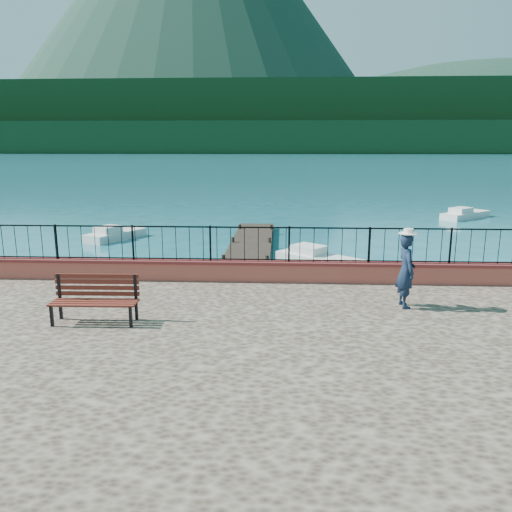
# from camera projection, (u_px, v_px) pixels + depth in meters

# --- Properties ---
(ground) EXTENTS (2000.00, 2000.00, 0.00)m
(ground) POSITION_uv_depth(u_px,v_px,m) (304.00, 381.00, 10.69)
(ground) COLOR #19596B
(ground) RESTS_ON ground
(parapet) EXTENTS (28.00, 0.46, 0.58)m
(parapet) POSITION_uv_depth(u_px,v_px,m) (299.00, 271.00, 13.98)
(parapet) COLOR #A64B3C
(parapet) RESTS_ON promenade
(railing) EXTENTS (27.00, 0.05, 0.95)m
(railing) POSITION_uv_depth(u_px,v_px,m) (300.00, 245.00, 13.81)
(railing) COLOR black
(railing) RESTS_ON parapet
(dock) EXTENTS (2.00, 16.00, 0.30)m
(dock) POSITION_uv_depth(u_px,v_px,m) (248.00, 254.00, 22.46)
(dock) COLOR #2D231C
(dock) RESTS_ON ground
(far_forest) EXTENTS (900.00, 60.00, 18.00)m
(far_forest) POSITION_uv_depth(u_px,v_px,m) (284.00, 138.00, 301.12)
(far_forest) COLOR black
(far_forest) RESTS_ON ground
(foothills) EXTENTS (900.00, 120.00, 44.00)m
(foothills) POSITION_uv_depth(u_px,v_px,m) (284.00, 120.00, 356.77)
(foothills) COLOR black
(foothills) RESTS_ON ground
(volcano) EXTENTS (560.00, 560.00, 380.00)m
(volcano) POSITION_uv_depth(u_px,v_px,m) (194.00, 1.00, 657.66)
(volcano) COLOR #142D23
(volcano) RESTS_ON ground
(companion_hill) EXTENTS (448.00, 384.00, 180.00)m
(companion_hill) POSITION_uv_depth(u_px,v_px,m) (484.00, 149.00, 545.25)
(companion_hill) COLOR #142D23
(companion_hill) RESTS_ON ground
(park_bench) EXTENTS (1.85, 0.65, 1.02)m
(park_bench) POSITION_uv_depth(u_px,v_px,m) (95.00, 309.00, 10.74)
(park_bench) COLOR black
(park_bench) RESTS_ON promenade
(person) EXTENTS (0.49, 0.68, 1.76)m
(person) POSITION_uv_depth(u_px,v_px,m) (406.00, 271.00, 11.67)
(person) COLOR #111E34
(person) RESTS_ON promenade
(hat) EXTENTS (0.44, 0.44, 0.12)m
(hat) POSITION_uv_depth(u_px,v_px,m) (409.00, 231.00, 11.47)
(hat) COLOR white
(hat) RESTS_ON person
(boat_0) EXTENTS (4.23, 3.56, 0.80)m
(boat_0) POSITION_uv_depth(u_px,v_px,m) (152.00, 271.00, 18.46)
(boat_0) COLOR silver
(boat_0) RESTS_ON ground
(boat_1) EXTENTS (3.71, 3.46, 0.80)m
(boat_1) POSITION_uv_depth(u_px,v_px,m) (319.00, 256.00, 20.94)
(boat_1) COLOR silver
(boat_1) RESTS_ON ground
(boat_3) EXTENTS (2.73, 3.60, 0.80)m
(boat_3) POSITION_uv_depth(u_px,v_px,m) (115.00, 232.00, 26.74)
(boat_3) COLOR silver
(boat_3) RESTS_ON ground
(boat_5) EXTENTS (4.13, 3.82, 0.80)m
(boat_5) POSITION_uv_depth(u_px,v_px,m) (466.00, 212.00, 34.47)
(boat_5) COLOR silver
(boat_5) RESTS_ON ground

